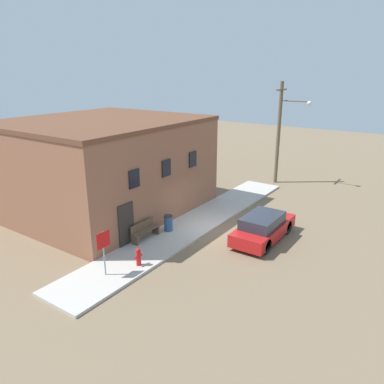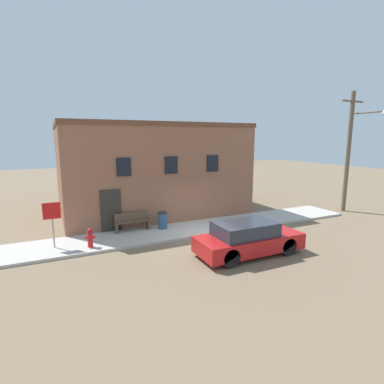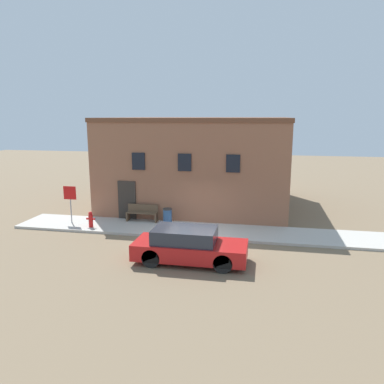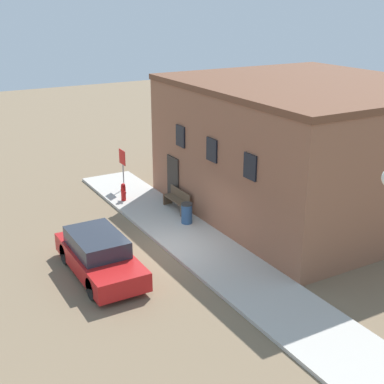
{
  "view_description": "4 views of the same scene",
  "coord_description": "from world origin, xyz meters",
  "px_view_note": "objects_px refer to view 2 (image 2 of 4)",
  "views": [
    {
      "loc": [
        -16.05,
        -9.54,
        8.24
      ],
      "look_at": [
        -0.27,
        1.26,
        2.0
      ],
      "focal_mm": 35.0,
      "sensor_mm": 36.0,
      "label": 1
    },
    {
      "loc": [
        -6.63,
        -12.16,
        4.66
      ],
      "look_at": [
        -0.27,
        1.26,
        2.0
      ],
      "focal_mm": 28.0,
      "sensor_mm": 36.0,
      "label": 2
    },
    {
      "loc": [
        3.16,
        -16.24,
        5.63
      ],
      "look_at": [
        -0.27,
        1.26,
        2.0
      ],
      "focal_mm": 35.0,
      "sensor_mm": 36.0,
      "label": 3
    },
    {
      "loc": [
        15.78,
        -7.93,
        8.7
      ],
      "look_at": [
        -0.27,
        1.26,
        2.0
      ],
      "focal_mm": 50.0,
      "sensor_mm": 36.0,
      "label": 4
    }
  ],
  "objects_px": {
    "bench": "(132,222)",
    "trash_bin": "(163,220)",
    "stop_sign": "(52,216)",
    "utility_pole": "(351,148)",
    "parked_car": "(248,239)",
    "fire_hydrant": "(90,238)"
  },
  "relations": [
    {
      "from": "bench",
      "to": "trash_bin",
      "type": "relative_size",
      "value": 1.97
    },
    {
      "from": "stop_sign",
      "to": "utility_pole",
      "type": "distance_m",
      "value": 17.38
    },
    {
      "from": "bench",
      "to": "utility_pole",
      "type": "xyz_separation_m",
      "value": [
        13.6,
        -1.53,
        3.48
      ]
    },
    {
      "from": "stop_sign",
      "to": "utility_pole",
      "type": "xyz_separation_m",
      "value": [
        17.18,
        -0.53,
        2.57
      ]
    },
    {
      "from": "bench",
      "to": "parked_car",
      "type": "height_order",
      "value": "parked_car"
    },
    {
      "from": "parked_car",
      "to": "fire_hydrant",
      "type": "bearing_deg",
      "value": 150.16
    },
    {
      "from": "stop_sign",
      "to": "utility_pole",
      "type": "bearing_deg",
      "value": -1.78
    },
    {
      "from": "stop_sign",
      "to": "bench",
      "type": "bearing_deg",
      "value": 15.54
    },
    {
      "from": "fire_hydrant",
      "to": "bench",
      "type": "distance_m",
      "value": 2.7
    },
    {
      "from": "fire_hydrant",
      "to": "trash_bin",
      "type": "bearing_deg",
      "value": 18.21
    },
    {
      "from": "bench",
      "to": "utility_pole",
      "type": "height_order",
      "value": "utility_pole"
    },
    {
      "from": "bench",
      "to": "utility_pole",
      "type": "relative_size",
      "value": 0.22
    },
    {
      "from": "stop_sign",
      "to": "bench",
      "type": "relative_size",
      "value": 1.16
    },
    {
      "from": "bench",
      "to": "trash_bin",
      "type": "xyz_separation_m",
      "value": [
        1.48,
        -0.37,
        -0.02
      ]
    },
    {
      "from": "fire_hydrant",
      "to": "stop_sign",
      "type": "xyz_separation_m",
      "value": [
        -1.38,
        0.59,
        0.95
      ]
    },
    {
      "from": "stop_sign",
      "to": "bench",
      "type": "xyz_separation_m",
      "value": [
        3.58,
        0.99,
        -0.91
      ]
    },
    {
      "from": "utility_pole",
      "to": "parked_car",
      "type": "relative_size",
      "value": 1.71
    },
    {
      "from": "trash_bin",
      "to": "utility_pole",
      "type": "relative_size",
      "value": 0.11
    },
    {
      "from": "parked_car",
      "to": "utility_pole",
      "type": "bearing_deg",
      "value": 18.32
    },
    {
      "from": "trash_bin",
      "to": "utility_pole",
      "type": "bearing_deg",
      "value": -5.45
    },
    {
      "from": "trash_bin",
      "to": "utility_pole",
      "type": "xyz_separation_m",
      "value": [
        12.12,
        -1.16,
        3.5
      ]
    },
    {
      "from": "trash_bin",
      "to": "parked_car",
      "type": "bearing_deg",
      "value": -65.54
    }
  ]
}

